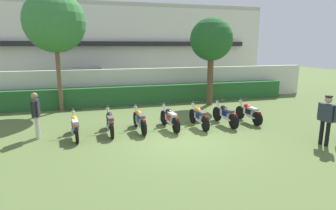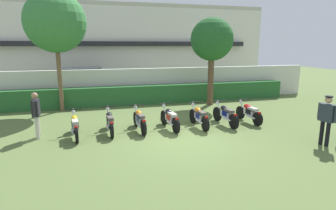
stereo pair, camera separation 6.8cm
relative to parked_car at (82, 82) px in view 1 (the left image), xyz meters
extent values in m
plane|color=#566B38|center=(3.50, -10.33, -0.94)|extent=(60.00, 60.00, 0.00)
cube|color=silver|center=(3.50, 5.94, 2.19)|extent=(23.11, 6.00, 6.25)
cube|color=black|center=(3.50, 2.69, 2.50)|extent=(19.41, 0.50, 0.36)
cube|color=#B2AD9E|center=(3.50, 5.94, 5.46)|extent=(23.11, 6.00, 0.30)
cube|color=silver|center=(3.50, -2.94, 0.05)|extent=(21.95, 0.30, 1.98)
cube|color=#28602D|center=(3.50, -3.64, -0.40)|extent=(17.56, 0.70, 1.06)
cube|color=navy|center=(0.05, 0.00, -0.20)|extent=(4.60, 2.12, 1.00)
cube|color=#2D333D|center=(-0.15, -0.01, 0.63)|extent=(2.80, 1.86, 0.65)
cylinder|color=black|center=(1.57, 1.02, -0.60)|extent=(0.69, 0.26, 0.68)
cylinder|color=black|center=(1.68, -0.82, -0.60)|extent=(0.69, 0.26, 0.68)
cylinder|color=black|center=(-1.58, 0.83, -0.60)|extent=(0.69, 0.26, 0.68)
cylinder|color=black|center=(-1.46, -1.02, -0.60)|extent=(0.69, 0.26, 0.68)
cylinder|color=brown|center=(-1.00, -4.26, 0.76)|extent=(0.21, 0.21, 3.39)
sphere|color=#387A3D|center=(-1.00, -4.26, 3.49)|extent=(2.95, 2.95, 2.95)
cylinder|color=brown|center=(7.00, -4.85, 0.48)|extent=(0.33, 0.33, 2.83)
sphere|color=#235B28|center=(7.00, -4.85, 2.71)|extent=(2.34, 2.34, 2.34)
cylinder|color=black|center=(-0.21, -8.26, -0.63)|extent=(0.16, 0.62, 0.62)
cylinder|color=black|center=(-0.06, -9.56, -0.63)|extent=(0.16, 0.62, 0.62)
cube|color=silver|center=(-0.13, -8.96, -0.48)|extent=(0.26, 0.62, 0.22)
ellipsoid|color=yellow|center=(-0.15, -8.79, -0.25)|extent=(0.27, 0.46, 0.22)
cube|color=#B2ADA3|center=(-0.10, -9.19, -0.27)|extent=(0.26, 0.54, 0.10)
cube|color=red|center=(-0.05, -9.66, -0.35)|extent=(0.11, 0.09, 0.08)
cylinder|color=silver|center=(-0.20, -8.35, -0.31)|extent=(0.07, 0.23, 0.65)
cylinder|color=black|center=(-0.19, -8.44, 0.01)|extent=(0.60, 0.10, 0.04)
sphere|color=silver|center=(-0.21, -8.24, -0.13)|extent=(0.14, 0.14, 0.14)
cylinder|color=silver|center=(-0.22, -9.22, -0.61)|extent=(0.13, 0.55, 0.07)
cube|color=black|center=(-0.12, -9.01, -0.43)|extent=(0.28, 0.38, 0.20)
cylinder|color=black|center=(1.10, -8.09, -0.63)|extent=(0.11, 0.62, 0.62)
cylinder|color=black|center=(1.15, -9.36, -0.63)|extent=(0.11, 0.62, 0.62)
cube|color=silver|center=(1.13, -8.77, -0.48)|extent=(0.22, 0.61, 0.22)
ellipsoid|color=black|center=(1.12, -8.60, -0.25)|extent=(0.24, 0.45, 0.22)
cube|color=#4C4742|center=(1.13, -9.00, -0.27)|extent=(0.22, 0.53, 0.10)
cube|color=red|center=(1.15, -9.46, -0.35)|extent=(0.10, 0.08, 0.08)
cylinder|color=silver|center=(1.10, -8.18, -0.31)|extent=(0.06, 0.23, 0.65)
cylinder|color=black|center=(1.11, -8.27, 0.01)|extent=(0.60, 0.06, 0.04)
sphere|color=silver|center=(1.10, -8.07, -0.13)|extent=(0.14, 0.14, 0.14)
cylinder|color=silver|center=(1.01, -9.03, -0.61)|extent=(0.09, 0.55, 0.07)
cube|color=black|center=(1.13, -8.82, -0.43)|extent=(0.25, 0.37, 0.20)
cylinder|color=black|center=(2.23, -8.08, -0.63)|extent=(0.13, 0.62, 0.62)
cylinder|color=black|center=(2.32, -9.37, -0.63)|extent=(0.13, 0.62, 0.62)
cube|color=silver|center=(2.28, -8.78, -0.48)|extent=(0.24, 0.61, 0.22)
ellipsoid|color=orange|center=(2.27, -8.61, -0.25)|extent=(0.25, 0.45, 0.22)
cube|color=#4C4742|center=(2.29, -9.01, -0.27)|extent=(0.23, 0.53, 0.10)
cube|color=red|center=(2.32, -9.47, -0.35)|extent=(0.11, 0.09, 0.08)
cylinder|color=silver|center=(2.24, -8.17, -0.31)|extent=(0.07, 0.23, 0.65)
cylinder|color=black|center=(2.24, -8.26, 0.01)|extent=(0.60, 0.08, 0.04)
sphere|color=silver|center=(2.23, -8.06, -0.13)|extent=(0.14, 0.14, 0.14)
cylinder|color=silver|center=(2.17, -9.04, -0.61)|extent=(0.11, 0.55, 0.07)
cube|color=navy|center=(2.28, -8.83, -0.43)|extent=(0.26, 0.38, 0.20)
cylinder|color=black|center=(3.42, -8.16, -0.62)|extent=(0.16, 0.63, 0.62)
cylinder|color=black|center=(3.56, -9.45, -0.62)|extent=(0.16, 0.63, 0.62)
cube|color=silver|center=(3.49, -8.85, -0.47)|extent=(0.26, 0.62, 0.22)
ellipsoid|color=black|center=(3.48, -8.69, -0.24)|extent=(0.27, 0.46, 0.22)
cube|color=beige|center=(3.52, -9.08, -0.26)|extent=(0.25, 0.54, 0.10)
cube|color=red|center=(3.57, -9.54, -0.34)|extent=(0.11, 0.09, 0.08)
cylinder|color=silver|center=(3.43, -8.25, -0.30)|extent=(0.07, 0.23, 0.65)
cylinder|color=black|center=(3.44, -8.34, 0.02)|extent=(0.60, 0.10, 0.04)
sphere|color=silver|center=(3.42, -8.14, -0.12)|extent=(0.14, 0.14, 0.14)
cylinder|color=silver|center=(3.40, -9.12, -0.60)|extent=(0.13, 0.55, 0.07)
cube|color=#A51414|center=(3.50, -8.90, -0.42)|extent=(0.28, 0.38, 0.20)
cylinder|color=black|center=(4.70, -8.23, -0.63)|extent=(0.11, 0.62, 0.62)
cylinder|color=black|center=(4.74, -9.51, -0.63)|extent=(0.11, 0.62, 0.62)
cube|color=silver|center=(4.72, -8.92, -0.48)|extent=(0.22, 0.61, 0.22)
ellipsoid|color=orange|center=(4.72, -8.75, -0.25)|extent=(0.23, 0.45, 0.22)
cube|color=#4C4742|center=(4.73, -9.15, -0.27)|extent=(0.22, 0.53, 0.10)
cube|color=red|center=(4.74, -9.61, -0.35)|extent=(0.10, 0.08, 0.08)
cylinder|color=silver|center=(4.70, -8.32, -0.31)|extent=(0.06, 0.23, 0.65)
cylinder|color=black|center=(4.71, -8.41, 0.01)|extent=(0.60, 0.05, 0.04)
sphere|color=silver|center=(4.70, -8.21, -0.13)|extent=(0.14, 0.14, 0.14)
cylinder|color=silver|center=(4.61, -9.18, -0.61)|extent=(0.09, 0.55, 0.07)
cube|color=navy|center=(4.72, -8.97, -0.43)|extent=(0.25, 0.37, 0.20)
cylinder|color=black|center=(5.86, -8.21, -0.62)|extent=(0.14, 0.64, 0.64)
cylinder|color=black|center=(5.97, -9.52, -0.62)|extent=(0.14, 0.64, 0.64)
cube|color=silver|center=(5.92, -8.91, -0.47)|extent=(0.25, 0.61, 0.22)
ellipsoid|color=black|center=(5.91, -8.74, -0.24)|extent=(0.26, 0.46, 0.22)
cube|color=#4C4742|center=(5.94, -9.14, -0.26)|extent=(0.24, 0.53, 0.10)
cube|color=red|center=(5.98, -9.62, -0.34)|extent=(0.11, 0.09, 0.08)
cylinder|color=silver|center=(5.87, -8.30, -0.30)|extent=(0.07, 0.23, 0.65)
cylinder|color=black|center=(5.88, -8.39, 0.02)|extent=(0.60, 0.09, 0.04)
sphere|color=silver|center=(5.86, -8.19, -0.12)|extent=(0.14, 0.14, 0.14)
cylinder|color=silver|center=(5.82, -9.17, -0.60)|extent=(0.12, 0.55, 0.07)
cube|color=navy|center=(5.93, -8.96, -0.42)|extent=(0.27, 0.38, 0.20)
cylinder|color=black|center=(7.05, -8.15, -0.64)|extent=(0.14, 0.60, 0.59)
cylinder|color=black|center=(7.16, -9.37, -0.64)|extent=(0.14, 0.60, 0.59)
cube|color=silver|center=(7.11, -8.81, -0.49)|extent=(0.25, 0.61, 0.22)
ellipsoid|color=red|center=(7.09, -8.64, -0.26)|extent=(0.26, 0.46, 0.22)
cube|color=beige|center=(7.13, -9.04, -0.28)|extent=(0.24, 0.54, 0.10)
cube|color=red|center=(7.17, -9.47, -0.36)|extent=(0.11, 0.09, 0.08)
cylinder|color=silver|center=(7.06, -8.24, -0.32)|extent=(0.07, 0.23, 0.65)
cylinder|color=black|center=(7.07, -8.32, 0.00)|extent=(0.60, 0.09, 0.04)
sphere|color=silver|center=(7.05, -8.13, -0.14)|extent=(0.14, 0.14, 0.14)
cylinder|color=silver|center=(7.01, -9.07, -0.62)|extent=(0.12, 0.55, 0.07)
cube|color=black|center=(7.11, -8.86, -0.44)|extent=(0.27, 0.38, 0.20)
cylinder|color=beige|center=(-1.44, -8.52, -0.52)|extent=(0.13, 0.13, 0.83)
cylinder|color=beige|center=(-1.44, -8.74, -0.52)|extent=(0.13, 0.13, 0.83)
cube|color=#232328|center=(-1.44, -8.63, 0.19)|extent=(0.22, 0.49, 0.59)
cylinder|color=#232328|center=(-1.44, -8.34, 0.21)|extent=(0.09, 0.09, 0.56)
cylinder|color=#232328|center=(-1.44, -8.92, 0.21)|extent=(0.09, 0.09, 0.56)
sphere|color=#9E7556|center=(-1.44, -8.63, 0.63)|extent=(0.23, 0.23, 0.23)
cylinder|color=black|center=(8.01, -12.13, -0.52)|extent=(0.13, 0.13, 0.83)
cylinder|color=black|center=(7.97, -11.91, -0.52)|extent=(0.13, 0.13, 0.83)
cube|color=#28333D|center=(7.99, -12.02, 0.19)|extent=(0.29, 0.51, 0.59)
cylinder|color=#28333D|center=(8.04, -12.31, 0.21)|extent=(0.09, 0.09, 0.56)
cylinder|color=#28333D|center=(7.94, -11.73, 0.21)|extent=(0.09, 0.09, 0.56)
sphere|color=tan|center=(7.99, -12.02, 0.63)|extent=(0.23, 0.23, 0.23)
cylinder|color=black|center=(7.99, -12.02, 0.74)|extent=(0.24, 0.24, 0.04)
camera|label=1|loc=(0.48, -19.20, 2.37)|focal=29.74mm
camera|label=2|loc=(0.54, -19.22, 2.37)|focal=29.74mm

